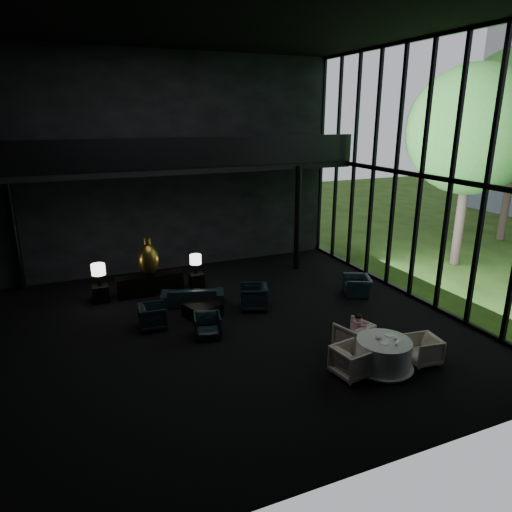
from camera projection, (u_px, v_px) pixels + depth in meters
name	position (u px, v px, depth m)	size (l,w,h in m)	color
floor	(211.00, 332.00, 12.69)	(14.00, 12.00, 0.02)	black
ceiling	(200.00, 13.00, 10.33)	(14.00, 12.00, 0.02)	black
wall_back	(158.00, 166.00, 16.79)	(14.00, 0.04, 8.00)	black
wall_front	(335.00, 252.00, 6.24)	(14.00, 0.04, 8.00)	black
curtain_wall	(422.00, 175.00, 14.11)	(0.20, 12.00, 8.00)	black
mezzanine_back	(192.00, 167.00, 16.28)	(12.00, 2.00, 0.25)	black
railing_back	(199.00, 152.00, 15.22)	(12.00, 0.06, 1.00)	black
column_nw	(14.00, 233.00, 15.24)	(0.24, 0.24, 4.00)	black
column_ne	(298.00, 219.00, 17.41)	(0.24, 0.24, 4.00)	black
tree_near	(472.00, 131.00, 17.01)	(4.80, 4.80, 7.65)	#382D23
console	(150.00, 284.00, 15.32)	(2.17, 0.49, 0.69)	black
bronze_urn	(148.00, 259.00, 15.06)	(0.69, 0.69, 1.28)	#B1773C
side_table_left	(101.00, 293.00, 14.73)	(0.50, 0.50, 0.55)	black
table_lamp_left	(98.00, 270.00, 14.49)	(0.43, 0.43, 0.73)	black
side_table_right	(197.00, 281.00, 15.93)	(0.47, 0.47, 0.51)	black
table_lamp_right	(196.00, 260.00, 15.74)	(0.40, 0.40, 0.67)	black
sofa	(192.00, 293.00, 14.50)	(1.88, 0.55, 0.74)	black
lounge_armchair_west	(153.00, 315.00, 12.86)	(0.75, 0.70, 0.77)	black
lounge_armchair_east	(254.00, 295.00, 14.11)	(0.90, 0.84, 0.93)	black
lounge_armchair_south	(207.00, 325.00, 12.35)	(0.66, 0.62, 0.68)	black
window_armchair	(357.00, 284.00, 15.27)	(0.86, 0.56, 0.75)	black
coffee_table	(203.00, 310.00, 13.65)	(0.91, 0.91, 0.40)	black
dining_table	(383.00, 356.00, 10.78)	(1.46, 1.46, 0.75)	white
dining_chair_north	(353.00, 334.00, 11.68)	(0.82, 0.77, 0.84)	beige
dining_chair_east	(423.00, 349.00, 11.06)	(0.69, 0.65, 0.71)	beige
dining_chair_west	(352.00, 359.00, 10.48)	(0.81, 0.76, 0.84)	#B5AC98
child	(358.00, 324.00, 11.56)	(0.25, 0.25, 0.54)	#C293A7
plate_a	(384.00, 343.00, 10.53)	(0.22, 0.22, 0.01)	white
plate_b	(389.00, 335.00, 10.90)	(0.22, 0.22, 0.02)	white
saucer	(396.00, 341.00, 10.62)	(0.14, 0.14, 0.01)	white
coffee_cup	(395.00, 338.00, 10.67)	(0.08, 0.08, 0.06)	white
cereal_bowl	(379.00, 337.00, 10.72)	(0.16, 0.16, 0.08)	white
cream_pot	(396.00, 344.00, 10.41)	(0.06, 0.06, 0.07)	#99999E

